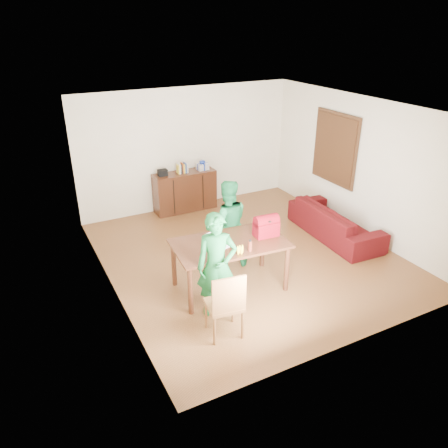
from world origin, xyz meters
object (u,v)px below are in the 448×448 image
table (230,248)px  person_near (217,266)px  red_bag (266,228)px  chair (224,316)px  bottle (250,245)px  laptop (220,244)px  sofa (335,222)px  person_far (227,224)px

table → person_near: person_near is taller
table → person_near: 0.69m
table → red_bag: 0.67m
person_near → table: bearing=65.0°
table → chair: size_ratio=1.80×
person_near → bottle: (0.62, 0.11, 0.12)m
chair → laptop: size_ratio=2.89×
bottle → sofa: size_ratio=0.09×
sofa → person_near: bearing=113.0°
chair → person_far: (0.93, 1.70, 0.49)m
laptop → red_bag: (0.82, 0.00, 0.10)m
person_near → bottle: 0.64m
red_bag → sofa: size_ratio=0.18×
person_near → red_bag: size_ratio=4.16×
person_near → person_far: bearing=75.5°
person_near → sofa: size_ratio=0.74×
chair → sofa: size_ratio=0.47×
person_near → laptop: size_ratio=4.51×
person_far → sofa: 2.48m
person_far → red_bag: person_far is taller
table → chair: bearing=-117.0°
person_far → red_bag: (0.31, -0.77, 0.19)m
laptop → sofa: (2.95, 0.74, -0.56)m
sofa → person_far: bearing=92.4°
bottle → red_bag: red_bag is taller
chair → person_far: size_ratio=0.65×
person_far → bottle: bearing=96.8°
chair → person_near: person_near is taller
chair → red_bag: (1.24, 0.93, 0.67)m
red_bag → laptop: bearing=-176.1°
laptop → sofa: bearing=-3.2°
person_near → bottle: bearing=29.4°
person_near → person_far: size_ratio=1.02×
bottle → red_bag: (0.48, 0.32, 0.05)m
person_near → red_bag: 1.20m
person_far → sofa: size_ratio=0.73×
chair → sofa: 3.76m
person_far → table: bearing=81.9°
table → person_far: (0.32, 0.71, 0.07)m
chair → sofa: chair is taller
bottle → red_bag: 0.58m
table → person_far: 0.78m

